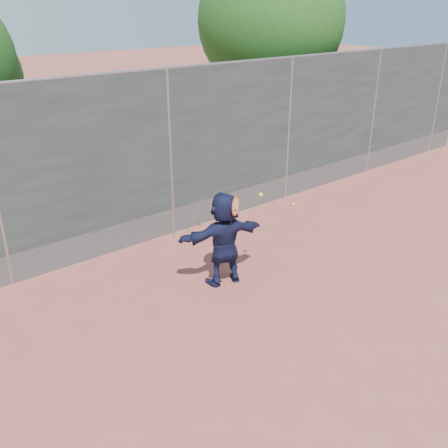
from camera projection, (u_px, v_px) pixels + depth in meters
ground at (313, 313)px, 7.00m from camera, size 80.00×80.00×0.00m
player at (224, 239)px, 7.51m from camera, size 1.43×0.72×1.47m
ball_ground at (293, 204)px, 10.71m from camera, size 0.07×0.07×0.07m
fence at (170, 151)px, 8.84m from camera, size 20.00×0.06×3.03m
swing_action at (238, 206)px, 7.20m from camera, size 0.70×0.17×0.51m
tree_right at (275, 25)px, 12.36m from camera, size 3.78×3.60×5.39m
weed_clump at (190, 224)px, 9.51m from camera, size 0.68×0.07×0.30m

